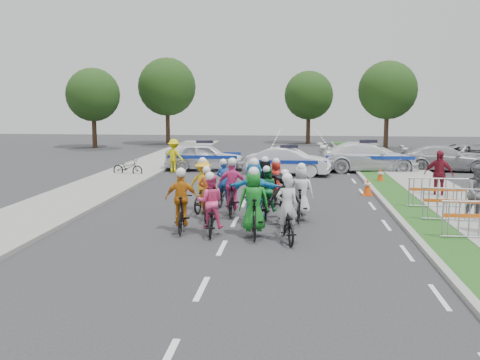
# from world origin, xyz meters

# --- Properties ---
(ground) EXTENTS (90.00, 90.00, 0.00)m
(ground) POSITION_xyz_m (0.00, 0.00, 0.00)
(ground) COLOR #28282B
(ground) RESTS_ON ground
(curb_right) EXTENTS (0.20, 60.00, 0.12)m
(curb_right) POSITION_xyz_m (5.10, 5.00, 0.06)
(curb_right) COLOR gray
(curb_right) RESTS_ON ground
(grass_strip) EXTENTS (1.20, 60.00, 0.11)m
(grass_strip) POSITION_xyz_m (5.80, 5.00, 0.06)
(grass_strip) COLOR #1E4E19
(grass_strip) RESTS_ON ground
(sidewalk_right) EXTENTS (2.40, 60.00, 0.13)m
(sidewalk_right) POSITION_xyz_m (7.60, 5.00, 0.07)
(sidewalk_right) COLOR gray
(sidewalk_right) RESTS_ON ground
(sidewalk_left) EXTENTS (3.00, 60.00, 0.13)m
(sidewalk_left) POSITION_xyz_m (-6.50, 5.00, 0.07)
(sidewalk_left) COLOR gray
(sidewalk_left) RESTS_ON ground
(rider_0) EXTENTS (0.96, 1.90, 1.85)m
(rider_0) POSITION_xyz_m (1.63, 0.89, 0.61)
(rider_0) COLOR black
(rider_0) RESTS_ON ground
(rider_1) EXTENTS (0.88, 1.91, 1.96)m
(rider_1) POSITION_xyz_m (0.72, 1.25, 0.76)
(rider_1) COLOR black
(rider_1) RESTS_ON ground
(rider_2) EXTENTS (0.80, 1.80, 1.78)m
(rider_2) POSITION_xyz_m (-0.51, 1.44, 0.66)
(rider_2) COLOR black
(rider_2) RESTS_ON ground
(rider_3) EXTENTS (0.97, 1.81, 1.86)m
(rider_3) POSITION_xyz_m (-1.37, 1.64, 0.72)
(rider_3) COLOR black
(rider_3) RESTS_ON ground
(rider_4) EXTENTS (0.98, 1.71, 1.72)m
(rider_4) POSITION_xyz_m (1.54, 2.65, 0.67)
(rider_4) COLOR black
(rider_4) RESTS_ON ground
(rider_5) EXTENTS (1.65, 1.96, 2.02)m
(rider_5) POSITION_xyz_m (0.60, 2.99, 0.84)
(rider_5) COLOR black
(rider_5) RESTS_ON ground
(rider_6) EXTENTS (0.69, 1.71, 1.71)m
(rider_6) POSITION_xyz_m (-0.91, 3.28, 0.57)
(rider_6) COLOR black
(rider_6) RESTS_ON ground
(rider_7) EXTENTS (0.82, 1.78, 1.83)m
(rider_7) POSITION_xyz_m (2.03, 3.44, 0.71)
(rider_7) COLOR black
(rider_7) RESTS_ON ground
(rider_8) EXTENTS (0.70, 1.64, 1.67)m
(rider_8) POSITION_xyz_m (0.93, 3.94, 0.63)
(rider_8) COLOR black
(rider_8) RESTS_ON ground
(rider_9) EXTENTS (0.95, 1.80, 1.89)m
(rider_9) POSITION_xyz_m (-0.20, 4.11, 0.73)
(rider_9) COLOR black
(rider_9) RESTS_ON ground
(rider_10) EXTENTS (1.11, 1.89, 1.84)m
(rider_10) POSITION_xyz_m (-1.25, 4.57, 0.72)
(rider_10) COLOR black
(rider_10) RESTS_ON ground
(rider_11) EXTENTS (1.49, 1.77, 1.80)m
(rider_11) POSITION_xyz_m (0.79, 5.58, 0.76)
(rider_11) COLOR black
(rider_11) RESTS_ON ground
(rider_12) EXTENTS (0.78, 1.71, 1.69)m
(rider_12) POSITION_xyz_m (-0.70, 5.66, 0.56)
(rider_12) COLOR black
(rider_12) RESTS_ON ground
(rider_13) EXTENTS (0.72, 1.63, 1.70)m
(rider_13) POSITION_xyz_m (1.17, 6.00, 0.67)
(rider_13) COLOR black
(rider_13) RESTS_ON ground
(police_car_0) EXTENTS (4.48, 2.20, 1.47)m
(police_car_0) POSITION_xyz_m (-2.99, 15.30, 0.73)
(police_car_0) COLOR silver
(police_car_0) RESTS_ON ground
(police_car_1) EXTENTS (4.35, 2.12, 1.37)m
(police_car_1) POSITION_xyz_m (1.55, 13.87, 0.69)
(police_car_1) COLOR silver
(police_car_1) RESTS_ON ground
(police_car_2) EXTENTS (5.37, 2.41, 1.53)m
(police_car_2) POSITION_xyz_m (5.69, 15.60, 0.76)
(police_car_2) COLOR silver
(police_car_2) RESTS_ON ground
(civilian_sedan) EXTENTS (4.77, 2.23, 1.35)m
(civilian_sedan) POSITION_xyz_m (9.84, 16.29, 0.67)
(civilian_sedan) COLOR #A4A4A9
(civilian_sedan) RESTS_ON ground
(civilian_suv) EXTENTS (5.21, 2.79, 1.39)m
(civilian_suv) POSITION_xyz_m (11.89, 17.45, 0.70)
(civilian_suv) COLOR gray
(civilian_suv) RESTS_ON ground
(spectator_1) EXTENTS (0.97, 0.81, 1.80)m
(spectator_1) POSITION_xyz_m (7.46, 3.73, 0.90)
(spectator_1) COLOR slate
(spectator_1) RESTS_ON ground
(spectator_2) EXTENTS (1.17, 0.88, 1.85)m
(spectator_2) POSITION_xyz_m (7.33, 7.85, 0.93)
(spectator_2) COLOR maroon
(spectator_2) RESTS_ON ground
(marshal_hiviz) EXTENTS (1.28, 1.01, 1.74)m
(marshal_hiviz) POSITION_xyz_m (-4.48, 14.32, 0.87)
(marshal_hiviz) COLOR yellow
(marshal_hiviz) RESTS_ON ground
(barrier_0) EXTENTS (2.01, 0.53, 1.12)m
(barrier_0) POSITION_xyz_m (6.70, 1.25, 0.56)
(barrier_0) COLOR #A5A8AD
(barrier_0) RESTS_ON ground
(barrier_1) EXTENTS (2.04, 0.73, 1.12)m
(barrier_1) POSITION_xyz_m (6.70, 3.33, 0.56)
(barrier_1) COLOR #A5A8AD
(barrier_1) RESTS_ON ground
(barrier_2) EXTENTS (2.00, 0.50, 1.12)m
(barrier_2) POSITION_xyz_m (6.70, 5.49, 0.56)
(barrier_2) COLOR #A5A8AD
(barrier_2) RESTS_ON ground
(cone_0) EXTENTS (0.40, 0.40, 0.70)m
(cone_0) POSITION_xyz_m (4.72, 8.23, 0.34)
(cone_0) COLOR #F24C0C
(cone_0) RESTS_ON ground
(cone_1) EXTENTS (0.40, 0.40, 0.70)m
(cone_1) POSITION_xyz_m (5.75, 11.61, 0.34)
(cone_1) COLOR #F24C0C
(cone_1) RESTS_ON ground
(parked_bike) EXTENTS (1.66, 0.79, 0.84)m
(parked_bike) POSITION_xyz_m (-6.47, 12.71, 0.42)
(parked_bike) COLOR black
(parked_bike) RESTS_ON ground
(tree_0) EXTENTS (4.20, 4.20, 6.30)m
(tree_0) POSITION_xyz_m (-14.00, 28.00, 4.19)
(tree_0) COLOR #382619
(tree_0) RESTS_ON ground
(tree_1) EXTENTS (4.55, 4.55, 6.82)m
(tree_1) POSITION_xyz_m (9.00, 30.00, 4.54)
(tree_1) COLOR #382619
(tree_1) RESTS_ON ground
(tree_3) EXTENTS (4.90, 4.90, 7.35)m
(tree_3) POSITION_xyz_m (-9.00, 32.00, 4.89)
(tree_3) COLOR #382619
(tree_3) RESTS_ON ground
(tree_4) EXTENTS (4.20, 4.20, 6.30)m
(tree_4) POSITION_xyz_m (3.00, 34.00, 4.19)
(tree_4) COLOR #382619
(tree_4) RESTS_ON ground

